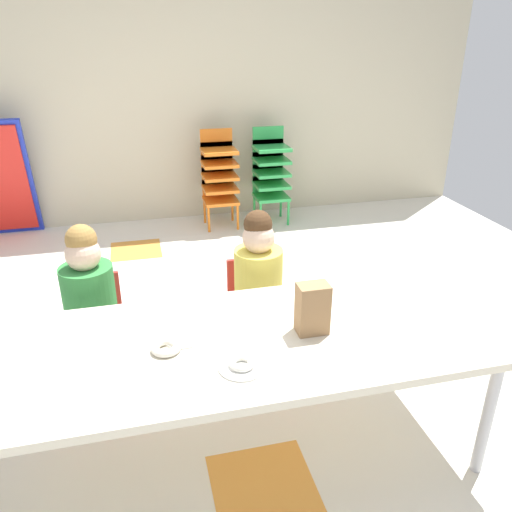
# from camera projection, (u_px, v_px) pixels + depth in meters

# --- Properties ---
(ground_plane) EXTENTS (6.12, 5.24, 0.02)m
(ground_plane) POSITION_uv_depth(u_px,v_px,m) (225.00, 363.00, 2.95)
(ground_plane) COLOR silver
(back_wall) EXTENTS (6.12, 0.10, 2.76)m
(back_wall) POSITION_uv_depth(u_px,v_px,m) (169.00, 75.00, 4.70)
(back_wall) COLOR beige
(back_wall) RESTS_ON ground_plane
(craft_table) EXTENTS (2.18, 0.83, 0.60)m
(craft_table) POSITION_uv_depth(u_px,v_px,m) (232.00, 348.00, 2.09)
(craft_table) COLOR beige
(craft_table) RESTS_ON ground_plane
(seated_child_near_camera) EXTENTS (0.33, 0.33, 0.92)m
(seated_child_near_camera) POSITION_uv_depth(u_px,v_px,m) (89.00, 294.00, 2.53)
(seated_child_near_camera) COLOR red
(seated_child_near_camera) RESTS_ON ground_plane
(seated_child_middle_seat) EXTENTS (0.32, 0.31, 0.92)m
(seated_child_middle_seat) POSITION_uv_depth(u_px,v_px,m) (258.00, 276.00, 2.72)
(seated_child_middle_seat) COLOR red
(seated_child_middle_seat) RESTS_ON ground_plane
(kid_chair_orange_stack) EXTENTS (0.32, 0.30, 0.92)m
(kid_chair_orange_stack) POSITION_uv_depth(u_px,v_px,m) (219.00, 173.00, 4.81)
(kid_chair_orange_stack) COLOR orange
(kid_chair_orange_stack) RESTS_ON ground_plane
(kid_chair_green_stack) EXTENTS (0.32, 0.30, 0.92)m
(kid_chair_green_stack) POSITION_uv_depth(u_px,v_px,m) (270.00, 170.00, 4.92)
(kid_chair_green_stack) COLOR green
(kid_chair_green_stack) RESTS_ON ground_plane
(paper_bag_brown) EXTENTS (0.13, 0.09, 0.22)m
(paper_bag_brown) POSITION_uv_depth(u_px,v_px,m) (313.00, 309.00, 2.09)
(paper_bag_brown) COLOR #9E754C
(paper_bag_brown) RESTS_ON craft_table
(paper_plate_near_edge) EXTENTS (0.18, 0.18, 0.01)m
(paper_plate_near_edge) POSITION_uv_depth(u_px,v_px,m) (242.00, 367.00, 1.90)
(paper_plate_near_edge) COLOR white
(paper_plate_near_edge) RESTS_ON craft_table
(paper_plate_center_table) EXTENTS (0.18, 0.18, 0.01)m
(paper_plate_center_table) POSITION_uv_depth(u_px,v_px,m) (183.00, 336.00, 2.09)
(paper_plate_center_table) COLOR white
(paper_plate_center_table) RESTS_ON craft_table
(donut_powdered_on_plate) EXTENTS (0.10, 0.10, 0.03)m
(donut_powdered_on_plate) POSITION_uv_depth(u_px,v_px,m) (242.00, 363.00, 1.90)
(donut_powdered_on_plate) COLOR white
(donut_powdered_on_plate) RESTS_ON craft_table
(donut_powdered_loose) EXTENTS (0.12, 0.12, 0.03)m
(donut_powdered_loose) POSITION_uv_depth(u_px,v_px,m) (166.00, 347.00, 2.00)
(donut_powdered_loose) COLOR white
(donut_powdered_loose) RESTS_ON craft_table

